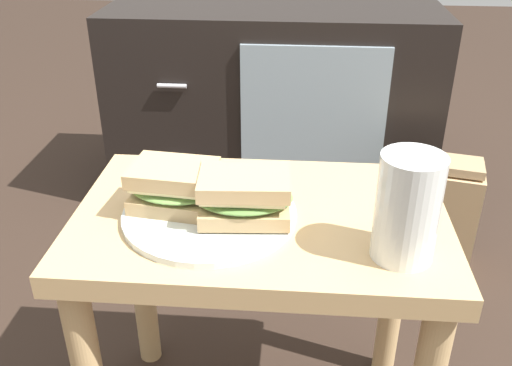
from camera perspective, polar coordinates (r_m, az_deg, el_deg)
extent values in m
cube|color=tan|center=(0.86, 0.48, -3.97)|extent=(0.56, 0.36, 0.04)
cylinder|color=tan|center=(1.15, -11.45, -9.16)|extent=(0.04, 0.04, 0.43)
cylinder|color=tan|center=(1.13, 13.73, -10.32)|extent=(0.04, 0.04, 0.43)
cube|color=black|center=(1.78, 1.76, 8.39)|extent=(0.96, 0.44, 0.58)
cube|color=#8C9EA8|center=(1.57, 5.71, 5.79)|extent=(0.39, 0.01, 0.44)
cylinder|color=silver|center=(1.57, -8.48, 9.66)|extent=(0.08, 0.01, 0.01)
cylinder|color=silver|center=(1.65, -7.94, 2.41)|extent=(0.08, 0.01, 0.01)
cylinder|color=silver|center=(0.84, -4.69, -3.15)|extent=(0.26, 0.26, 0.01)
cube|color=tan|center=(0.85, -8.15, -1.61)|extent=(0.13, 0.10, 0.02)
ellipsoid|color=#729E4C|center=(0.84, -8.24, -0.50)|extent=(0.14, 0.11, 0.02)
cube|color=beige|center=(0.84, -8.29, 0.16)|extent=(0.12, 0.09, 0.01)
cube|color=tan|center=(0.83, -8.36, 1.01)|extent=(0.13, 0.10, 0.02)
cube|color=tan|center=(0.81, -1.16, -2.64)|extent=(0.13, 0.10, 0.02)
ellipsoid|color=#608C42|center=(0.80, -1.17, -1.48)|extent=(0.14, 0.11, 0.02)
cube|color=beige|center=(0.80, -1.18, -0.80)|extent=(0.12, 0.09, 0.01)
cube|color=tan|center=(0.79, -1.19, 0.08)|extent=(0.13, 0.10, 0.02)
cylinder|color=silver|center=(0.75, 15.02, -2.44)|extent=(0.08, 0.08, 0.15)
cylinder|color=#C67219|center=(0.75, 14.93, -3.01)|extent=(0.07, 0.07, 0.12)
cylinder|color=white|center=(0.72, 15.59, 1.51)|extent=(0.07, 0.07, 0.01)
cube|color=tan|center=(1.52, 17.18, -3.15)|extent=(0.24, 0.18, 0.28)
cube|color=tan|center=(1.45, 18.02, 1.92)|extent=(0.23, 0.16, 0.03)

